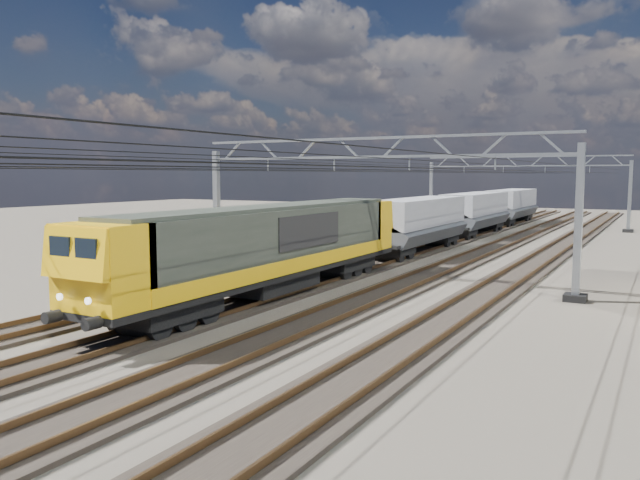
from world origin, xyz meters
The scene contains 12 objects.
ground centered at (0.00, 0.00, 0.00)m, with size 160.00×160.00×0.00m, color black.
track_outer_west centered at (-6.00, 0.00, 0.07)m, with size 2.60×140.00×0.30m.
track_loco centered at (-2.00, 0.00, 0.07)m, with size 2.60×140.00×0.30m.
track_inner_east centered at (2.00, 0.00, 0.07)m, with size 2.60×140.00×0.30m.
track_outer_east centered at (6.00, 0.00, 0.07)m, with size 2.60×140.00×0.30m.
catenary_gantry_mid centered at (0.00, 4.00, 3.91)m, with size 19.90×0.90×7.11m.
catenary_gantry_far centered at (0.00, 40.00, 3.91)m, with size 19.90×0.90×7.11m.
overhead_wires centered at (0.00, 8.00, 5.75)m, with size 12.03×140.00×0.53m.
locomotive centered at (-2.00, -1.66, 2.33)m, with size 2.76×21.10×3.62m.
hopper_wagon_lead centered at (-2.00, 16.03, 2.23)m, with size 3.38×13.00×3.25m.
hopper_wagon_mid centered at (-2.00, 30.23, 2.23)m, with size 3.38×13.00×3.25m.
hopper_wagon_third centered at (-2.00, 44.43, 2.23)m, with size 3.38×13.00×3.25m.
Camera 1 is at (12.79, -23.72, 5.30)m, focal length 35.00 mm.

